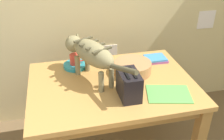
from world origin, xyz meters
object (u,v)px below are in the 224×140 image
(coffee_mug, at_px, (75,59))
(toaster, at_px, (129,85))
(wicker_basket, at_px, (133,67))
(dining_table, at_px, (112,94))
(magazine, at_px, (169,94))
(cat, at_px, (90,53))
(saucer_bowl, at_px, (75,65))
(book_stack, at_px, (156,59))

(coffee_mug, relative_size, toaster, 0.59)
(wicker_basket, distance_m, toaster, 0.30)
(dining_table, relative_size, magazine, 4.10)
(cat, bearing_deg, saucer_bowl, 90.00)
(coffee_mug, height_order, book_stack, coffee_mug)
(wicker_basket, height_order, toaster, toaster)
(magazine, xyz_separation_m, toaster, (-0.26, 0.04, 0.08))
(magazine, relative_size, wicker_basket, 1.02)
(magazine, distance_m, toaster, 0.27)
(saucer_bowl, xyz_separation_m, book_stack, (0.64, -0.04, 0.00))
(cat, relative_size, coffee_mug, 5.63)
(saucer_bowl, bearing_deg, toaster, -57.77)
(book_stack, relative_size, toaster, 0.87)
(dining_table, xyz_separation_m, toaster, (0.07, -0.18, 0.18))
(wicker_basket, bearing_deg, toaster, -111.67)
(cat, height_order, magazine, cat)
(saucer_bowl, xyz_separation_m, magazine, (0.55, -0.50, -0.01))
(wicker_basket, bearing_deg, dining_table, -150.79)
(toaster, bearing_deg, cat, 126.30)
(cat, height_order, coffee_mug, cat)
(saucer_bowl, bearing_deg, dining_table, -51.45)
(dining_table, relative_size, toaster, 5.67)
(magazine, bearing_deg, dining_table, 159.95)
(dining_table, relative_size, wicker_basket, 4.18)
(cat, bearing_deg, magazine, -59.95)
(toaster, bearing_deg, wicker_basket, 68.33)
(saucer_bowl, distance_m, wicker_basket, 0.44)
(dining_table, distance_m, book_stack, 0.49)
(dining_table, distance_m, coffee_mug, 0.39)
(cat, distance_m, magazine, 0.58)
(magazine, bearing_deg, toaster, -174.83)
(coffee_mug, xyz_separation_m, wicker_basket, (0.40, -0.18, -0.02))
(cat, relative_size, saucer_bowl, 3.69)
(dining_table, bearing_deg, cat, 145.81)
(saucer_bowl, distance_m, coffee_mug, 0.05)
(saucer_bowl, relative_size, book_stack, 1.03)
(dining_table, distance_m, wicker_basket, 0.25)
(saucer_bowl, height_order, magazine, saucer_bowl)
(cat, height_order, saucer_bowl, cat)
(coffee_mug, height_order, magazine, coffee_mug)
(saucer_bowl, bearing_deg, cat, -64.14)
(coffee_mug, distance_m, toaster, 0.54)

